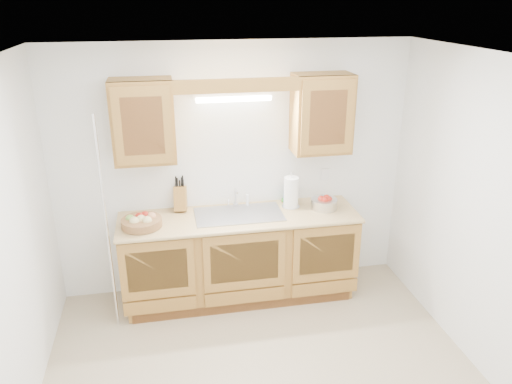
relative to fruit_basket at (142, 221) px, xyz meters
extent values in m
plane|color=tan|center=(0.91, -1.12, -0.95)|extent=(3.50, 3.50, 0.00)
plane|color=white|center=(0.91, -1.12, 1.55)|extent=(3.50, 3.50, 0.00)
cube|color=white|center=(0.91, 0.38, 0.30)|extent=(3.50, 0.02, 2.50)
cube|color=white|center=(-0.84, -1.12, 0.30)|extent=(0.02, 3.00, 2.50)
cube|color=white|center=(2.66, -1.12, 0.30)|extent=(0.02, 3.00, 2.50)
cube|color=#AA7531|center=(0.91, 0.08, -0.51)|extent=(2.20, 0.60, 0.86)
cube|color=tan|center=(0.91, 0.07, -0.07)|extent=(2.30, 0.63, 0.04)
cube|color=#AA7531|center=(0.08, 0.22, 0.87)|extent=(0.55, 0.33, 0.75)
cube|color=#AA7531|center=(1.74, 0.22, 0.87)|extent=(0.55, 0.33, 0.75)
cube|color=#AA7531|center=(0.91, 0.07, 1.19)|extent=(2.20, 0.05, 0.12)
cylinder|color=white|center=(0.91, 0.28, 1.03)|extent=(0.70, 0.05, 0.05)
cube|color=white|center=(0.91, 0.31, 1.06)|extent=(0.76, 0.06, 0.05)
cube|color=#9E9EA3|center=(0.91, 0.09, -0.05)|extent=(0.84, 0.46, 0.01)
cube|color=#9E9EA3|center=(0.70, 0.09, -0.13)|extent=(0.39, 0.40, 0.16)
cube|color=#9E9EA3|center=(1.12, 0.09, -0.13)|extent=(0.39, 0.40, 0.16)
cylinder|color=silver|center=(0.91, 0.29, -0.03)|extent=(0.06, 0.06, 0.04)
cylinder|color=silver|center=(0.91, 0.29, 0.05)|extent=(0.02, 0.02, 0.16)
cylinder|color=silver|center=(0.91, 0.24, 0.14)|extent=(0.02, 0.12, 0.02)
cylinder|color=white|center=(1.03, 0.29, 0.01)|extent=(0.03, 0.03, 0.12)
cylinder|color=silver|center=(-0.29, -0.18, 0.05)|extent=(0.03, 0.03, 2.00)
cube|color=white|center=(1.86, 0.38, 0.20)|extent=(0.08, 0.01, 0.12)
cylinder|color=brown|center=(0.00, 0.00, -0.01)|extent=(0.38, 0.38, 0.07)
sphere|color=#D8C67F|center=(-0.06, -0.04, 0.02)|extent=(0.09, 0.09, 0.09)
sphere|color=#D8C67F|center=(0.05, -0.05, 0.02)|extent=(0.09, 0.09, 0.09)
sphere|color=tan|center=(0.09, 0.04, 0.02)|extent=(0.09, 0.09, 0.09)
sphere|color=#A01E12|center=(-0.02, 0.06, 0.02)|extent=(0.08, 0.08, 0.08)
sphere|color=#72A53F|center=(-0.10, 0.03, 0.02)|extent=(0.08, 0.08, 0.08)
sphere|color=#D8C67F|center=(0.00, -0.01, 0.02)|extent=(0.09, 0.09, 0.09)
sphere|color=#A01E12|center=(0.03, 0.09, 0.02)|extent=(0.08, 0.08, 0.08)
cube|color=#AA7531|center=(0.37, 0.32, 0.07)|extent=(0.15, 0.21, 0.27)
cylinder|color=black|center=(0.34, 0.30, 0.21)|extent=(0.02, 0.04, 0.10)
cylinder|color=black|center=(0.37, 0.30, 0.22)|extent=(0.02, 0.04, 0.10)
cylinder|color=black|center=(0.41, 0.30, 0.22)|extent=(0.02, 0.04, 0.10)
cylinder|color=black|center=(0.35, 0.34, 0.22)|extent=(0.02, 0.04, 0.10)
cylinder|color=black|center=(0.39, 0.34, 0.23)|extent=(0.02, 0.04, 0.10)
cylinder|color=black|center=(0.34, 0.38, 0.23)|extent=(0.02, 0.04, 0.10)
cylinder|color=black|center=(0.41, 0.38, 0.24)|extent=(0.02, 0.04, 0.10)
cylinder|color=#DD5C0C|center=(1.45, 0.27, 0.06)|extent=(0.10, 0.10, 0.22)
cylinder|color=white|center=(1.45, 0.27, 0.17)|extent=(0.08, 0.08, 0.01)
imported|color=blue|center=(1.45, 0.29, 0.05)|extent=(0.11, 0.11, 0.20)
cube|color=#CC333F|center=(1.45, 0.32, -0.05)|extent=(0.13, 0.10, 0.01)
cube|color=green|center=(1.45, 0.32, -0.04)|extent=(0.13, 0.10, 0.02)
cylinder|color=silver|center=(1.45, 0.18, -0.05)|extent=(0.18, 0.18, 0.01)
cylinder|color=silver|center=(1.45, 0.18, 0.13)|extent=(0.02, 0.02, 0.36)
cylinder|color=white|center=(1.45, 0.18, 0.11)|extent=(0.18, 0.18, 0.30)
sphere|color=silver|center=(1.45, 0.18, 0.31)|extent=(0.02, 0.02, 0.02)
cylinder|color=silver|center=(1.77, 0.08, 0.00)|extent=(0.32, 0.32, 0.10)
sphere|color=#A01E12|center=(1.74, 0.08, 0.05)|extent=(0.07, 0.07, 0.07)
sphere|color=#A01E12|center=(1.80, 0.10, 0.05)|extent=(0.07, 0.07, 0.07)
sphere|color=#A01E12|center=(1.77, 0.05, 0.05)|extent=(0.07, 0.07, 0.07)
sphere|color=#A01E12|center=(1.81, 0.06, 0.05)|extent=(0.07, 0.07, 0.07)
camera|label=1|loc=(0.24, -4.25, 1.92)|focal=35.00mm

